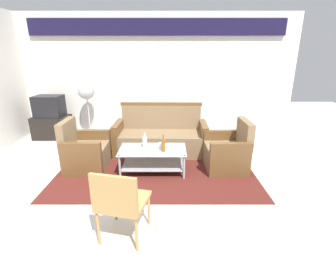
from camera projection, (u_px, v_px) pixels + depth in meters
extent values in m
plane|color=beige|center=(151.00, 197.00, 3.46)|extent=(14.00, 14.00, 0.00)
cube|color=silver|center=(159.00, 76.00, 5.92)|extent=(6.52, 0.12, 2.80)
cube|color=#191433|center=(158.00, 27.00, 5.49)|extent=(5.76, 0.08, 0.36)
cube|color=#511E19|center=(157.00, 167.00, 4.34)|extent=(3.28, 2.23, 0.01)
cube|color=#7F6647|center=(161.00, 143.00, 4.90)|extent=(1.62, 0.74, 0.42)
cube|color=#7F6647|center=(162.00, 117.00, 5.06)|extent=(1.60, 0.18, 0.48)
cube|color=brown|center=(204.00, 138.00, 4.85)|extent=(0.14, 0.70, 0.62)
cube|color=brown|center=(119.00, 138.00, 4.89)|extent=(0.14, 0.70, 0.62)
cube|color=brown|center=(162.00, 104.00, 4.98)|extent=(1.64, 0.15, 0.06)
cube|color=#7F6647|center=(89.00, 156.00, 4.29)|extent=(0.67, 0.61, 0.40)
cube|color=#7F6647|center=(68.00, 133.00, 4.15)|extent=(0.13, 0.60, 0.45)
cube|color=brown|center=(94.00, 145.00, 4.57)|extent=(0.66, 0.11, 0.58)
cube|color=brown|center=(82.00, 159.00, 3.95)|extent=(0.66, 0.11, 0.58)
cube|color=#7F6647|center=(225.00, 157.00, 4.26)|extent=(0.67, 0.61, 0.40)
cube|color=#7F6647|center=(246.00, 134.00, 4.13)|extent=(0.13, 0.60, 0.45)
cube|color=brown|center=(231.00, 160.00, 3.92)|extent=(0.66, 0.11, 0.58)
cube|color=brown|center=(222.00, 145.00, 4.55)|extent=(0.66, 0.11, 0.58)
cube|color=silver|center=(153.00, 150.00, 4.07)|extent=(1.10, 0.60, 0.02)
cube|color=#9E9EA5|center=(154.00, 164.00, 4.16)|extent=(1.00, 0.52, 0.02)
cylinder|color=#9E9EA5|center=(126.00, 154.00, 4.38)|extent=(0.04, 0.04, 0.40)
cylinder|color=#9E9EA5|center=(183.00, 154.00, 4.38)|extent=(0.04, 0.04, 0.40)
cylinder|color=#9E9EA5|center=(120.00, 167.00, 3.89)|extent=(0.04, 0.04, 0.40)
cylinder|color=#9E9EA5|center=(185.00, 167.00, 3.89)|extent=(0.04, 0.04, 0.40)
cylinder|color=brown|center=(164.00, 146.00, 3.95)|extent=(0.06, 0.06, 0.20)
cylinder|color=brown|center=(164.00, 137.00, 3.90)|extent=(0.02, 0.02, 0.09)
cylinder|color=silver|center=(145.00, 142.00, 4.13)|extent=(0.08, 0.08, 0.18)
cylinder|color=silver|center=(145.00, 135.00, 4.09)|extent=(0.03, 0.03, 0.08)
cylinder|color=silver|center=(161.00, 146.00, 4.08)|extent=(0.08, 0.08, 0.10)
cube|color=black|center=(53.00, 127.00, 5.80)|extent=(0.80, 0.50, 0.52)
cube|color=black|center=(50.00, 106.00, 5.64)|extent=(0.62, 0.46, 0.48)
cube|color=black|center=(55.00, 104.00, 5.85)|extent=(0.51, 0.03, 0.36)
cylinder|color=#2D2D33|center=(92.00, 136.00, 5.92)|extent=(0.32, 0.32, 0.03)
cylinder|color=#B2B2B7|center=(90.00, 116.00, 5.77)|extent=(0.03, 0.03, 0.95)
sphere|color=#B2B2B7|center=(87.00, 91.00, 5.58)|extent=(0.36, 0.36, 0.36)
cube|color=#AD844C|center=(124.00, 201.00, 2.63)|extent=(0.57, 0.57, 0.04)
cube|color=#AD844C|center=(114.00, 194.00, 2.36)|extent=(0.48, 0.15, 0.40)
cylinder|color=#AD844C|center=(116.00, 204.00, 2.94)|extent=(0.03, 0.03, 0.42)
cylinder|color=#AD844C|center=(149.00, 209.00, 2.85)|extent=(0.03, 0.03, 0.42)
cylinder|color=#AD844C|center=(99.00, 227.00, 2.55)|extent=(0.03, 0.03, 0.42)
cylinder|color=#AD844C|center=(137.00, 234.00, 2.46)|extent=(0.03, 0.03, 0.42)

